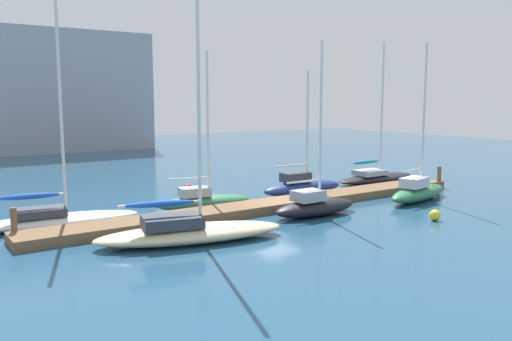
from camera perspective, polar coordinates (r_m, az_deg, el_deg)
name	(u,v)px	position (r m, az deg, el deg)	size (l,w,h in m)	color
ground_plane	(276,209)	(30.36, 2.15, -4.17)	(120.00, 120.00, 0.00)	navy
dock_pier	(276,205)	(30.31, 2.15, -3.73)	(28.27, 2.14, 0.47)	brown
dock_piling_near_end	(14,225)	(25.63, -24.76, -5.37)	(0.28, 0.28, 1.54)	brown
dock_piling_far_end	(439,177)	(39.34, 19.24, -0.70)	(0.28, 0.28, 1.54)	brown
sailboat_0	(55,216)	(27.87, -20.96, -4.65)	(8.19, 3.06, 12.44)	white
sailboat_1	(189,229)	(23.50, -7.32, -6.32)	(8.80, 4.45, 13.73)	beige
sailboat_2	(203,200)	(30.29, -5.77, -3.16)	(5.80, 2.56, 8.93)	#2D7047
sailboat_3	(315,205)	(28.62, 6.39, -3.72)	(5.34, 1.71, 9.31)	black
sailboat_4	(302,186)	(34.65, 5.02, -1.66)	(6.16, 1.89, 8.07)	navy
sailboat_5	(418,191)	(34.12, 17.16, -2.11)	(6.42, 2.97, 9.61)	#2D7047
sailboat_6	(375,176)	(40.80, 12.83, -0.58)	(7.56, 2.44, 10.45)	black
mooring_buoy_red	(188,188)	(35.82, -7.37, -1.89)	(0.60, 0.60, 0.60)	red
mooring_buoy_yellow	(435,215)	(28.91, 18.83, -4.61)	(0.58, 0.58, 0.58)	yellow
harbor_building_distant	(60,92)	(71.37, -20.48, 7.98)	(19.20, 13.93, 14.23)	#9399A3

